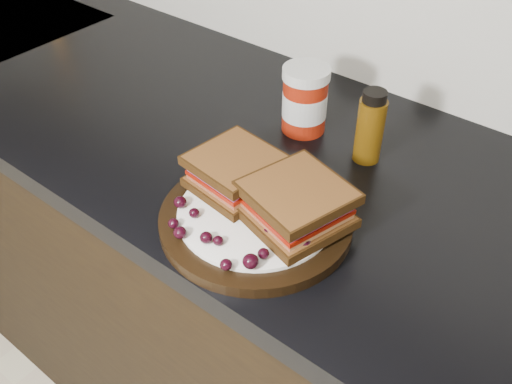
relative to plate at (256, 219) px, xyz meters
The scene contains 28 objects.
base_cabinets 0.51m from the plate, 69.35° to the left, with size 3.96×0.58×0.86m, color black.
countertop 0.17m from the plate, 69.35° to the left, with size 3.98×0.60×0.04m, color black.
plate is the anchor object (origin of this frame).
sandwich_left 0.08m from the plate, 156.01° to the left, with size 0.12×0.12×0.05m, color brown, non-canonical shape.
sandwich_right 0.07m from the plate, 20.44° to the left, with size 0.13×0.13×0.06m, color brown, non-canonical shape.
grape_0 0.11m from the plate, 146.63° to the right, with size 0.02×0.02×0.02m, color black.
grape_1 0.09m from the plate, 133.89° to the right, with size 0.02×0.02×0.01m, color black.
grape_2 0.12m from the plate, 125.24° to the right, with size 0.02×0.02×0.01m, color black.
grape_3 0.12m from the plate, 114.32° to the right, with size 0.02×0.02×0.02m, color black.
grape_4 0.09m from the plate, 98.65° to the right, with size 0.02×0.02×0.02m, color black.
grape_5 0.09m from the plate, 88.85° to the right, with size 0.01×0.01×0.01m, color black.
grape_6 0.12m from the plate, 70.48° to the right, with size 0.02×0.02×0.02m, color black.
grape_7 0.11m from the plate, 55.11° to the right, with size 0.02×0.02×0.02m, color black.
grape_8 0.09m from the plate, 45.30° to the right, with size 0.02×0.02×0.01m, color black.
grape_9 0.06m from the plate, 34.42° to the right, with size 0.02×0.02×0.02m, color black.
grape_10 0.10m from the plate, 11.63° to the right, with size 0.02×0.02×0.02m, color black.
grape_11 0.07m from the plate, ahead, with size 0.02×0.02×0.02m, color black.
grape_12 0.08m from the plate, 13.80° to the left, with size 0.02×0.02×0.02m, color black.
grape_13 0.09m from the plate, 38.01° to the left, with size 0.02×0.02×0.02m, color black.
grape_14 0.08m from the plate, 143.86° to the left, with size 0.02×0.02×0.01m, color black.
grape_15 0.05m from the plate, 165.64° to the left, with size 0.02×0.02×0.02m, color black.
grape_16 0.10m from the plate, behind, with size 0.02×0.02×0.02m, color black.
grape_17 0.08m from the plate, behind, with size 0.02×0.02×0.02m, color black.
grape_18 0.09m from the plate, 144.03° to the left, with size 0.02×0.02×0.02m, color black.
grape_19 0.08m from the plate, 147.92° to the left, with size 0.02×0.02×0.02m, color black.
grape_20 0.07m from the plate, behind, with size 0.02×0.02×0.02m, color black.
condiment_jar 0.27m from the plate, 109.85° to the left, with size 0.08×0.08×0.12m, color #9A1E0B.
oil_bottle 0.25m from the plate, 79.79° to the left, with size 0.05×0.05×0.13m, color #543508.
Camera 1 is at (0.32, 1.07, 1.47)m, focal length 40.00 mm.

